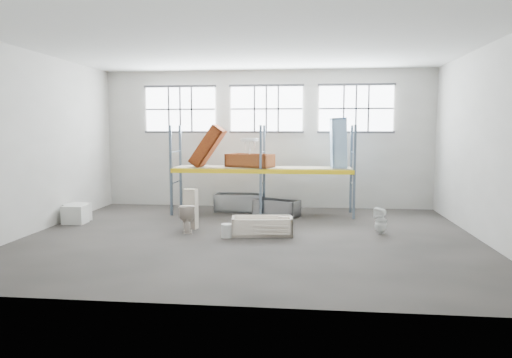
# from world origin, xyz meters

# --- Properties ---
(floor) EXTENTS (12.00, 10.00, 0.10)m
(floor) POSITION_xyz_m (0.00, 0.00, -0.05)
(floor) COLOR #4A443F
(floor) RESTS_ON ground
(ceiling) EXTENTS (12.00, 10.00, 0.10)m
(ceiling) POSITION_xyz_m (0.00, 0.00, 5.05)
(ceiling) COLOR silver
(ceiling) RESTS_ON ground
(wall_back) EXTENTS (12.00, 0.10, 5.00)m
(wall_back) POSITION_xyz_m (0.00, 5.05, 2.50)
(wall_back) COLOR #A8A49B
(wall_back) RESTS_ON ground
(wall_front) EXTENTS (12.00, 0.10, 5.00)m
(wall_front) POSITION_xyz_m (0.00, -5.05, 2.50)
(wall_front) COLOR #A4A198
(wall_front) RESTS_ON ground
(wall_left) EXTENTS (0.10, 10.00, 5.00)m
(wall_left) POSITION_xyz_m (-6.05, 0.00, 2.50)
(wall_left) COLOR #BBB8AD
(wall_left) RESTS_ON ground
(wall_right) EXTENTS (0.10, 10.00, 5.00)m
(wall_right) POSITION_xyz_m (6.05, 0.00, 2.50)
(wall_right) COLOR #B6B2A9
(wall_right) RESTS_ON ground
(window_left) EXTENTS (2.60, 0.04, 1.60)m
(window_left) POSITION_xyz_m (-3.20, 4.94, 3.60)
(window_left) COLOR white
(window_left) RESTS_ON wall_back
(window_mid) EXTENTS (2.60, 0.04, 1.60)m
(window_mid) POSITION_xyz_m (0.00, 4.94, 3.60)
(window_mid) COLOR white
(window_mid) RESTS_ON wall_back
(window_right) EXTENTS (2.60, 0.04, 1.60)m
(window_right) POSITION_xyz_m (3.20, 4.94, 3.60)
(window_right) COLOR white
(window_right) RESTS_ON wall_back
(rack_upright_la) EXTENTS (0.08, 0.08, 3.00)m
(rack_upright_la) POSITION_xyz_m (-3.00, 2.90, 1.50)
(rack_upright_la) COLOR slate
(rack_upright_la) RESTS_ON floor
(rack_upright_lb) EXTENTS (0.08, 0.08, 3.00)m
(rack_upright_lb) POSITION_xyz_m (-3.00, 4.10, 1.50)
(rack_upright_lb) COLOR slate
(rack_upright_lb) RESTS_ON floor
(rack_upright_ma) EXTENTS (0.08, 0.08, 3.00)m
(rack_upright_ma) POSITION_xyz_m (0.00, 2.90, 1.50)
(rack_upright_ma) COLOR slate
(rack_upright_ma) RESTS_ON floor
(rack_upright_mb) EXTENTS (0.08, 0.08, 3.00)m
(rack_upright_mb) POSITION_xyz_m (0.00, 4.10, 1.50)
(rack_upright_mb) COLOR slate
(rack_upright_mb) RESTS_ON floor
(rack_upright_ra) EXTENTS (0.08, 0.08, 3.00)m
(rack_upright_ra) POSITION_xyz_m (3.00, 2.90, 1.50)
(rack_upright_ra) COLOR slate
(rack_upright_ra) RESTS_ON floor
(rack_upright_rb) EXTENTS (0.08, 0.08, 3.00)m
(rack_upright_rb) POSITION_xyz_m (3.00, 4.10, 1.50)
(rack_upright_rb) COLOR slate
(rack_upright_rb) RESTS_ON floor
(rack_beam_front) EXTENTS (6.00, 0.10, 0.14)m
(rack_beam_front) POSITION_xyz_m (0.00, 2.90, 1.50)
(rack_beam_front) COLOR yellow
(rack_beam_front) RESTS_ON floor
(rack_beam_back) EXTENTS (6.00, 0.10, 0.14)m
(rack_beam_back) POSITION_xyz_m (0.00, 4.10, 1.50)
(rack_beam_back) COLOR yellow
(rack_beam_back) RESTS_ON floor
(shelf_deck) EXTENTS (5.90, 1.10, 0.03)m
(shelf_deck) POSITION_xyz_m (0.00, 3.50, 1.58)
(shelf_deck) COLOR gray
(shelf_deck) RESTS_ON floor
(wet_patch) EXTENTS (1.80, 1.80, 0.00)m
(wet_patch) POSITION_xyz_m (0.00, 2.70, 0.00)
(wet_patch) COLOR black
(wet_patch) RESTS_ON floor
(bathtub_beige) EXTENTS (1.73, 0.98, 0.48)m
(bathtub_beige) POSITION_xyz_m (0.30, 0.29, 0.24)
(bathtub_beige) COLOR silver
(bathtub_beige) RESTS_ON floor
(cistern_spare) EXTENTS (0.39, 0.19, 0.37)m
(cistern_spare) POSITION_xyz_m (0.93, 0.59, 0.28)
(cistern_spare) COLOR beige
(cistern_spare) RESTS_ON bathtub_beige
(sink_in_tub) EXTENTS (0.52, 0.52, 0.16)m
(sink_in_tub) POSITION_xyz_m (0.26, 0.60, 0.16)
(sink_in_tub) COLOR beige
(sink_in_tub) RESTS_ON bathtub_beige
(toilet_beige) EXTENTS (0.62, 0.86, 0.79)m
(toilet_beige) POSITION_xyz_m (-1.83, 0.44, 0.40)
(toilet_beige) COLOR beige
(toilet_beige) RESTS_ON floor
(cistern_tall) EXTENTS (0.42, 0.31, 1.16)m
(cistern_tall) POSITION_xyz_m (-1.83, 0.86, 0.58)
(cistern_tall) COLOR beige
(cistern_tall) RESTS_ON floor
(toilet_white) EXTENTS (0.44, 0.44, 0.73)m
(toilet_white) POSITION_xyz_m (3.54, 0.78, 0.36)
(toilet_white) COLOR white
(toilet_white) RESTS_ON floor
(steel_tub_left) EXTENTS (1.67, 0.78, 0.61)m
(steel_tub_left) POSITION_xyz_m (-0.87, 3.98, 0.31)
(steel_tub_left) COLOR #9FA3A7
(steel_tub_left) RESTS_ON floor
(steel_tub_right) EXTENTS (1.62, 1.18, 0.54)m
(steel_tub_right) POSITION_xyz_m (0.50, 3.16, 0.27)
(steel_tub_right) COLOR #96989E
(steel_tub_right) RESTS_ON floor
(rust_tub_flat) EXTENTS (1.72, 1.28, 0.44)m
(rust_tub_flat) POSITION_xyz_m (-0.42, 3.45, 1.82)
(rust_tub_flat) COLOR brown
(rust_tub_flat) RESTS_ON shelf_deck
(rust_tub_tilted) EXTENTS (1.24, 0.77, 1.46)m
(rust_tub_tilted) POSITION_xyz_m (-1.84, 3.32, 2.29)
(rust_tub_tilted) COLOR #8E420F
(rust_tub_tilted) RESTS_ON shelf_deck
(sink_on_shelf) EXTENTS (0.61, 0.48, 0.53)m
(sink_on_shelf) POSITION_xyz_m (-0.41, 3.21, 2.09)
(sink_on_shelf) COLOR white
(sink_on_shelf) RESTS_ON rust_tub_flat
(blue_tub_upright) EXTENTS (0.57, 0.81, 1.69)m
(blue_tub_upright) POSITION_xyz_m (2.51, 3.52, 2.40)
(blue_tub_upright) COLOR #8DB2D8
(blue_tub_upright) RESTS_ON shelf_deck
(bucket) EXTENTS (0.41, 0.41, 0.36)m
(bucket) POSITION_xyz_m (-0.60, -0.13, 0.18)
(bucket) COLOR beige
(bucket) RESTS_ON floor
(carton_near) EXTENTS (0.67, 0.58, 0.56)m
(carton_near) POSITION_xyz_m (-5.53, 1.21, 0.28)
(carton_near) COLOR beige
(carton_near) RESTS_ON floor
(carton_far) EXTENTS (0.80, 0.80, 0.55)m
(carton_far) POSITION_xyz_m (-5.66, 1.55, 0.28)
(carton_far) COLOR silver
(carton_far) RESTS_ON floor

